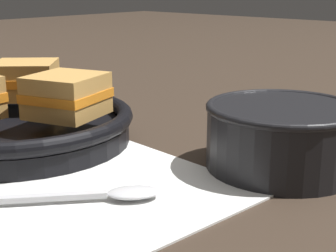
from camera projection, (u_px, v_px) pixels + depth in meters
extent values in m
plane|color=#382B21|center=(161.00, 172.00, 0.52)|extent=(4.00, 4.00, 0.00)
cube|color=white|center=(83.00, 196.00, 0.46)|extent=(0.29, 0.25, 0.00)
cylinder|color=black|center=(282.00, 138.00, 0.52)|extent=(0.15, 0.15, 0.07)
cylinder|color=#C14C19|center=(283.00, 119.00, 0.51)|extent=(0.13, 0.13, 0.01)
torus|color=black|center=(284.00, 108.00, 0.51)|extent=(0.16, 0.16, 0.01)
cube|color=silver|center=(49.00, 197.00, 0.44)|extent=(0.08, 0.07, 0.01)
ellipsoid|color=silver|center=(133.00, 192.00, 0.45)|extent=(0.05, 0.05, 0.01)
cylinder|color=black|center=(21.00, 135.00, 0.60)|extent=(0.25, 0.25, 0.02)
torus|color=black|center=(19.00, 118.00, 0.60)|extent=(0.26, 0.26, 0.02)
cube|color=#C18E47|center=(68.00, 108.00, 0.57)|extent=(0.09, 0.09, 0.02)
cube|color=orange|center=(67.00, 95.00, 0.56)|extent=(0.10, 0.09, 0.01)
cube|color=#C18E47|center=(66.00, 83.00, 0.56)|extent=(0.09, 0.09, 0.02)
cube|color=#C18E47|center=(26.00, 91.00, 0.66)|extent=(0.10, 0.10, 0.02)
cube|color=orange|center=(25.00, 80.00, 0.65)|extent=(0.11, 0.11, 0.01)
cube|color=#C18E47|center=(24.00, 69.00, 0.65)|extent=(0.10, 0.10, 0.02)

